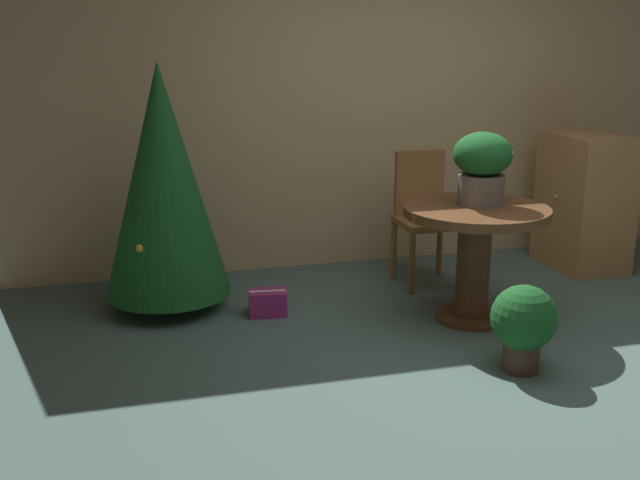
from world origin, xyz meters
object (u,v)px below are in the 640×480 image
wooden_chair_far (424,211)px  gift_box_purple (268,303)px  potted_plant (523,322)px  flower_vase (482,165)px  holiday_tree (163,181)px  round_dining_table (475,240)px  wooden_cabinet (584,202)px

wooden_chair_far → gift_box_purple: wooden_chair_far is taller
gift_box_purple → potted_plant: bearing=-45.5°
wooden_chair_far → flower_vase: bearing=-86.3°
holiday_tree → potted_plant: holiday_tree is taller
flower_vase → wooden_chair_far: size_ratio=0.47×
wooden_chair_far → potted_plant: wooden_chair_far is taller
flower_vase → gift_box_purple: size_ratio=1.72×
round_dining_table → wooden_chair_far: 0.83m
flower_vase → holiday_tree: holiday_tree is taller
flower_vase → holiday_tree: size_ratio=0.28×
gift_box_purple → wooden_cabinet: bearing=8.7°
flower_vase → potted_plant: flower_vase is taller
wooden_chair_far → wooden_cabinet: 1.37m
wooden_chair_far → holiday_tree: holiday_tree is taller
holiday_tree → round_dining_table: bearing=-21.6°
round_dining_table → wooden_chair_far: bearing=90.0°
round_dining_table → wooden_cabinet: (1.37, 0.84, -0.01)m
wooden_chair_far → potted_plant: bearing=-92.7°
round_dining_table → flower_vase: bearing=46.1°
flower_vase → wooden_cabinet: 1.61m
flower_vase → holiday_tree: bearing=160.2°
flower_vase → wooden_chair_far: flower_vase is taller
holiday_tree → wooden_cabinet: size_ratio=1.55×
flower_vase → wooden_chair_far: bearing=93.7°
holiday_tree → wooden_cabinet: (3.26, 0.10, -0.35)m
wooden_chair_far → holiday_tree: bearing=-177.5°
flower_vase → holiday_tree: (-1.94, 0.69, -0.14)m
flower_vase → gift_box_purple: bearing=163.5°
wooden_cabinet → flower_vase: bearing=-149.0°
holiday_tree → potted_plant: 2.44m
flower_vase → holiday_tree: 2.06m
holiday_tree → gift_box_purple: holiday_tree is taller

